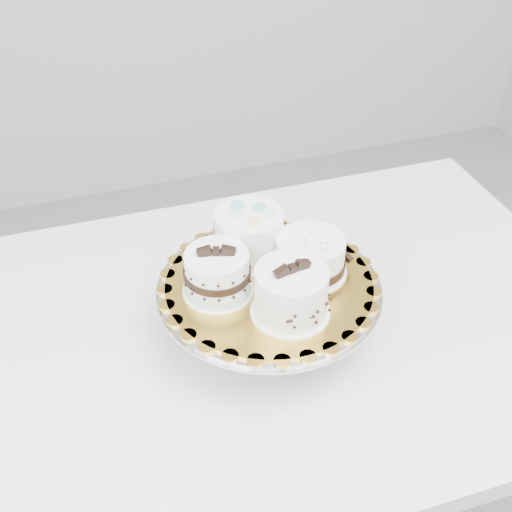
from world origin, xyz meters
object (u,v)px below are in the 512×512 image
object	(u,v)px
cake_dots	(249,234)
cake_stand	(269,298)
cake_ribbon	(311,257)
cake_banded	(217,274)
table	(271,354)
cake_board	(269,283)
cake_swirl	(291,293)

from	to	relation	value
cake_dots	cake_stand	bearing A→B (deg)	-103.31
cake_stand	cake_ribbon	bearing A→B (deg)	4.37
cake_stand	cake_banded	bearing A→B (deg)	176.26
cake_stand	cake_dots	bearing A→B (deg)	95.64
cake_banded	cake_stand	bearing A→B (deg)	11.46
cake_stand	cake_banded	size ratio (longest dim) A/B	2.97
cake_banded	cake_dots	size ratio (longest dim) A/B	0.85
cake_ribbon	table	bearing A→B (deg)	147.72
table	cake_board	world-z (taller)	cake_board
cake_stand	cake_swirl	world-z (taller)	cake_swirl
table	cake_banded	distance (m)	0.24
table	cake_ribbon	world-z (taller)	cake_ribbon
cake_board	cake_swirl	bearing A→B (deg)	-84.23
cake_board	cake_ribbon	bearing A→B (deg)	4.37
table	cake_dots	distance (m)	0.24
table	cake_banded	xyz separation A→B (m)	(-0.09, -0.01, 0.22)
table	cake_stand	xyz separation A→B (m)	(-0.01, -0.02, 0.15)
cake_swirl	cake_dots	xyz separation A→B (m)	(-0.02, 0.15, 0.00)
table	cake_board	xyz separation A→B (m)	(-0.01, -0.02, 0.18)
cake_swirl	cake_banded	distance (m)	0.12
cake_swirl	cake_ribbon	xyz separation A→B (m)	(0.06, 0.08, -0.01)
table	cake_swirl	xyz separation A→B (m)	(-0.00, -0.09, 0.22)
cake_dots	cake_banded	bearing A→B (deg)	-154.59
cake_board	cake_ribbon	world-z (taller)	cake_ribbon
cake_stand	cake_board	distance (m)	0.03
cake_board	cake_dots	world-z (taller)	cake_dots
table	cake_swirl	world-z (taller)	cake_swirl
cake_swirl	cake_ribbon	world-z (taller)	cake_swirl
cake_banded	cake_dots	xyz separation A→B (m)	(0.07, 0.07, 0.01)
cake_banded	cake_dots	world-z (taller)	cake_banded
cake_swirl	cake_ribbon	distance (m)	0.10
cake_stand	cake_swirl	size ratio (longest dim) A/B	2.86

